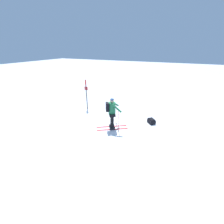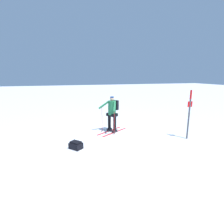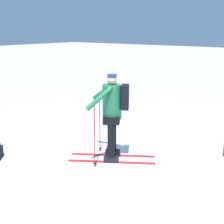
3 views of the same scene
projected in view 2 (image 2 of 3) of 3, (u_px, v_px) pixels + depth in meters
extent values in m
plane|color=white|center=(121.00, 134.00, 8.36)|extent=(80.00, 80.00, 0.00)
cube|color=red|center=(115.00, 132.00, 8.66)|extent=(1.55, 1.03, 0.01)
cube|color=black|center=(115.00, 131.00, 8.64)|extent=(0.31, 0.25, 0.12)
cylinder|color=black|center=(115.00, 123.00, 8.55)|extent=(0.15, 0.15, 0.75)
cube|color=red|center=(109.00, 131.00, 8.88)|extent=(1.55, 1.03, 0.01)
cube|color=black|center=(109.00, 130.00, 8.87)|extent=(0.31, 0.25, 0.12)
cylinder|color=black|center=(109.00, 121.00, 8.77)|extent=(0.15, 0.15, 0.75)
cube|color=black|center=(112.00, 115.00, 8.58)|extent=(0.54, 0.60, 0.14)
cylinder|color=#1E663D|center=(112.00, 108.00, 8.51)|extent=(0.38, 0.38, 0.68)
sphere|color=tan|center=(112.00, 99.00, 8.42)|extent=(0.19, 0.19, 0.19)
cylinder|color=navy|center=(112.00, 97.00, 8.40)|extent=(0.18, 0.18, 0.06)
cube|color=black|center=(115.00, 105.00, 8.68)|extent=(0.29, 0.34, 0.48)
cylinder|color=red|center=(114.00, 122.00, 8.16)|extent=(0.02, 0.02, 1.29)
cylinder|color=black|center=(114.00, 134.00, 8.28)|extent=(0.07, 0.07, 0.01)
cylinder|color=#1E663D|center=(114.00, 106.00, 8.11)|extent=(0.29, 0.56, 0.42)
cylinder|color=red|center=(102.00, 119.00, 8.66)|extent=(0.02, 0.02, 1.29)
cylinder|color=black|center=(102.00, 130.00, 8.79)|extent=(0.07, 0.07, 0.01)
cylinder|color=#1E663D|center=(104.00, 105.00, 8.54)|extent=(0.57, 0.12, 0.42)
cube|color=black|center=(76.00, 146.00, 6.74)|extent=(0.56, 0.58, 0.23)
cube|color=black|center=(76.00, 142.00, 6.71)|extent=(0.46, 0.48, 0.06)
cylinder|color=#4C4C51|center=(189.00, 115.00, 7.61)|extent=(0.07, 0.07, 2.17)
cylinder|color=red|center=(191.00, 95.00, 7.42)|extent=(0.08, 0.08, 0.39)
cube|color=red|center=(190.00, 104.00, 7.51)|extent=(0.24, 0.04, 0.24)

